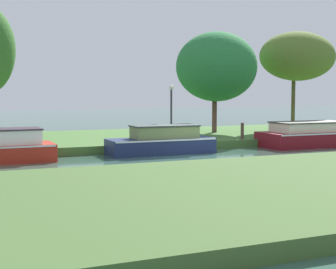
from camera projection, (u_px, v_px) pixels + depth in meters
The scene contains 9 objects.
ground_plane at pixel (195, 156), 23.75m from camera, with size 120.00×120.00×0.00m, color #395D4F.
riverbank_far at pixel (142, 138), 30.14m from camera, with size 72.00×10.00×0.40m, color #436B31.
riverbank_near at pixel (328, 183), 15.49m from camera, with size 72.00×10.00×0.40m, color #41602D.
maroon_narrowboat at pixel (318, 135), 27.93m from camera, with size 6.68×2.40×1.32m.
navy_cruiser at pixel (162, 142), 24.35m from camera, with size 5.04×1.67×1.35m.
willow_tree_centre at pixel (217, 67), 31.51m from camera, with size 4.97×4.78×6.12m.
willow_tree_right at pixel (298, 56), 33.98m from camera, with size 5.35×3.95×6.41m.
lamp_post at pixel (171, 106), 26.62m from camera, with size 0.24×0.24×2.85m.
mooring_post_near at pixel (242, 131), 27.47m from camera, with size 0.17×0.17×0.87m, color brown.
Camera 1 is at (-10.44, -21.18, 2.95)m, focal length 55.60 mm.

